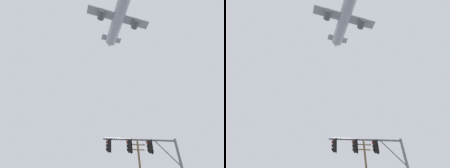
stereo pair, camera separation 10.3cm
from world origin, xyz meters
The scene contains 2 objects.
signal_pole_near centered at (3.94, 7.63, 4.52)m, with size 5.98×0.65×5.82m.
airplane centered at (5.59, 20.90, 53.31)m, with size 21.99×28.47×7.75m.
Camera 2 is at (-0.54, -4.29, 1.33)m, focal length 24.58 mm.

